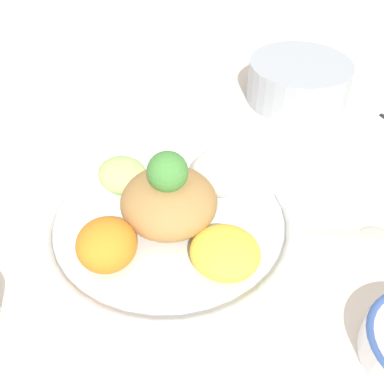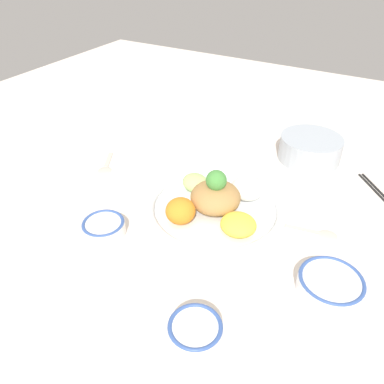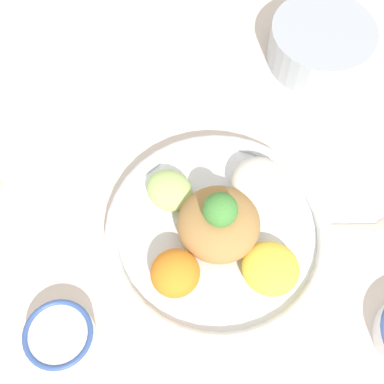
{
  "view_description": "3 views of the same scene",
  "coord_description": "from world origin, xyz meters",
  "px_view_note": "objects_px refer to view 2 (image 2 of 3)",
  "views": [
    {
      "loc": [
        0.15,
        -0.35,
        0.42
      ],
      "look_at": [
        0.05,
        0.05,
        0.04
      ],
      "focal_mm": 42.0,
      "sensor_mm": 36.0,
      "label": 1
    },
    {
      "loc": [
        0.32,
        -0.61,
        0.56
      ],
      "look_at": [
        -0.01,
        -0.03,
        0.08
      ],
      "focal_mm": 35.0,
      "sensor_mm": 36.0,
      "label": 2
    },
    {
      "loc": [
        0.04,
        -0.28,
        0.73
      ],
      "look_at": [
        -0.02,
        0.06,
        0.04
      ],
      "focal_mm": 50.0,
      "sensor_mm": 36.0,
      "label": 3
    }
  ],
  "objects_px": {
    "salad_platter": "(216,206)",
    "serving_spoon_extra": "(316,232)",
    "sauce_bowl_red": "(195,332)",
    "sauce_bowl_dark": "(330,284)",
    "serving_spoon_main": "(106,166)",
    "side_serving_bowl": "(310,147)",
    "rice_bowl_blue": "(104,227)"
  },
  "relations": [
    {
      "from": "sauce_bowl_dark",
      "to": "serving_spoon_main",
      "type": "distance_m",
      "value": 0.67
    },
    {
      "from": "serving_spoon_main",
      "to": "sauce_bowl_red",
      "type": "bearing_deg",
      "value": -155.42
    },
    {
      "from": "serving_spoon_extra",
      "to": "rice_bowl_blue",
      "type": "bearing_deg",
      "value": 19.68
    },
    {
      "from": "rice_bowl_blue",
      "to": "sauce_bowl_dark",
      "type": "height_order",
      "value": "sauce_bowl_dark"
    },
    {
      "from": "salad_platter",
      "to": "serving_spoon_extra",
      "type": "height_order",
      "value": "salad_platter"
    },
    {
      "from": "serving_spoon_main",
      "to": "sauce_bowl_dark",
      "type": "bearing_deg",
      "value": -131.52
    },
    {
      "from": "side_serving_bowl",
      "to": "serving_spoon_extra",
      "type": "distance_m",
      "value": 0.33
    },
    {
      "from": "sauce_bowl_dark",
      "to": "rice_bowl_blue",
      "type": "bearing_deg",
      "value": -169.93
    },
    {
      "from": "serving_spoon_main",
      "to": "serving_spoon_extra",
      "type": "relative_size",
      "value": 0.87
    },
    {
      "from": "sauce_bowl_dark",
      "to": "side_serving_bowl",
      "type": "height_order",
      "value": "side_serving_bowl"
    },
    {
      "from": "sauce_bowl_dark",
      "to": "serving_spoon_main",
      "type": "height_order",
      "value": "sauce_bowl_dark"
    },
    {
      "from": "rice_bowl_blue",
      "to": "side_serving_bowl",
      "type": "distance_m",
      "value": 0.62
    },
    {
      "from": "salad_platter",
      "to": "rice_bowl_blue",
      "type": "bearing_deg",
      "value": -135.4
    },
    {
      "from": "sauce_bowl_red",
      "to": "rice_bowl_blue",
      "type": "height_order",
      "value": "sauce_bowl_red"
    },
    {
      "from": "rice_bowl_blue",
      "to": "serving_spoon_main",
      "type": "distance_m",
      "value": 0.29
    },
    {
      "from": "sauce_bowl_dark",
      "to": "side_serving_bowl",
      "type": "xyz_separation_m",
      "value": [
        -0.17,
        0.46,
        0.02
      ]
    },
    {
      "from": "sauce_bowl_dark",
      "to": "serving_spoon_extra",
      "type": "bearing_deg",
      "value": 112.51
    },
    {
      "from": "sauce_bowl_dark",
      "to": "serving_spoon_main",
      "type": "relative_size",
      "value": 1.04
    },
    {
      "from": "sauce_bowl_red",
      "to": "salad_platter",
      "type": "bearing_deg",
      "value": 111.02
    },
    {
      "from": "salad_platter",
      "to": "sauce_bowl_red",
      "type": "bearing_deg",
      "value": -68.98
    },
    {
      "from": "salad_platter",
      "to": "sauce_bowl_red",
      "type": "height_order",
      "value": "salad_platter"
    },
    {
      "from": "salad_platter",
      "to": "serving_spoon_main",
      "type": "xyz_separation_m",
      "value": [
        -0.37,
        0.04,
        -0.02
      ]
    },
    {
      "from": "salad_platter",
      "to": "sauce_bowl_dark",
      "type": "xyz_separation_m",
      "value": [
        0.29,
        -0.1,
        -0.01
      ]
    },
    {
      "from": "side_serving_bowl",
      "to": "serving_spoon_main",
      "type": "relative_size",
      "value": 1.52
    },
    {
      "from": "rice_bowl_blue",
      "to": "sauce_bowl_dark",
      "type": "bearing_deg",
      "value": 10.07
    },
    {
      "from": "salad_platter",
      "to": "rice_bowl_blue",
      "type": "distance_m",
      "value": 0.26
    },
    {
      "from": "salad_platter",
      "to": "serving_spoon_extra",
      "type": "xyz_separation_m",
      "value": [
        0.22,
        0.05,
        -0.02
      ]
    },
    {
      "from": "sauce_bowl_red",
      "to": "sauce_bowl_dark",
      "type": "relative_size",
      "value": 0.75
    },
    {
      "from": "sauce_bowl_dark",
      "to": "serving_spoon_extra",
      "type": "height_order",
      "value": "sauce_bowl_dark"
    },
    {
      "from": "sauce_bowl_dark",
      "to": "side_serving_bowl",
      "type": "bearing_deg",
      "value": 109.8
    },
    {
      "from": "serving_spoon_main",
      "to": "serving_spoon_extra",
      "type": "bearing_deg",
      "value": -118.24
    },
    {
      "from": "salad_platter",
      "to": "side_serving_bowl",
      "type": "bearing_deg",
      "value": 71.97
    }
  ]
}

